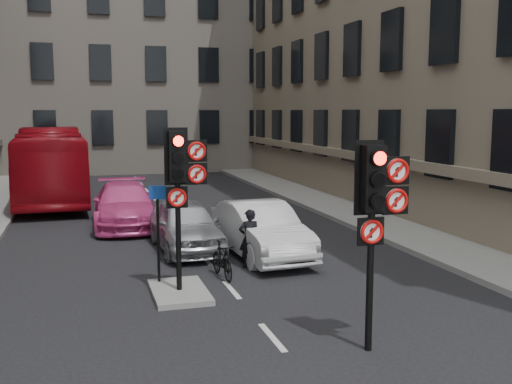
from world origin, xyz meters
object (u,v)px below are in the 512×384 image
signal_near (377,200)px  motorcycle (222,260)px  car_silver (186,225)px  bus_red (51,164)px  car_pink (125,205)px  car_white (261,230)px  signal_far (181,174)px  info_sign (158,220)px  motorcyclist (249,239)px

signal_near → motorcycle: bearing=106.3°
car_silver → bus_red: (-4.18, 11.73, 0.93)m
car_pink → motorcycle: 7.72m
bus_red → car_white: bearing=-67.2°
car_pink → car_silver: bearing=-69.4°
signal_far → info_sign: (-0.44, 0.74, -1.13)m
motorcycle → info_sign: info_sign is taller
car_silver → signal_near: bearing=-79.5°
bus_red → motorcyclist: bearing=-71.1°
car_pink → motorcyclist: motorcyclist is taller
signal_near → car_white: bearing=89.5°
info_sign → motorcyclist: bearing=32.6°
motorcycle → info_sign: size_ratio=0.66×
signal_far → car_silver: size_ratio=0.84×
motorcyclist → car_silver: bearing=-61.6°
signal_far → motorcycle: (1.13, 1.03, -2.26)m
bus_red → motorcycle: bearing=-75.2°
car_pink → motorcycle: car_pink is taller
car_white → info_sign: size_ratio=2.05×
car_pink → bus_red: 7.98m
car_white → bus_red: (-6.05, 13.12, 0.90)m
motorcyclist → info_sign: bearing=24.7°
signal_far → bus_red: size_ratio=0.30×
motorcycle → motorcyclist: motorcyclist is taller
car_white → car_pink: 6.57m
motorcyclist → car_white: bearing=-118.9°
car_white → info_sign: (-3.10, -2.12, 0.81)m
signal_far → motorcycle: signal_far is taller
bus_red → motorcyclist: (5.42, -14.18, -0.89)m
car_silver → bus_red: bus_red is taller
motorcyclist → motorcycle: bearing=41.9°
bus_red → motorcycle: bus_red is taller
car_pink → bus_red: size_ratio=0.44×
motorcycle → motorcyclist: 1.23m
bus_red → info_sign: 15.52m
car_pink → motorcyclist: (2.69, -6.74, 0.02)m
motorcyclist → signal_far: bearing=42.9°
bus_red → motorcycle: size_ratio=8.01×
bus_red → motorcyclist: size_ratio=7.72×
car_pink → signal_near: bearing=-73.5°
car_pink → motorcyclist: 7.25m
signal_far → motorcyclist: signal_far is taller
signal_far → motorcyclist: (2.04, 1.79, -1.93)m
bus_red → info_sign: (2.95, -15.24, -0.09)m
info_sign → motorcycle: bearing=19.9°
signal_far → car_silver: bearing=79.4°
signal_near → bus_red: 20.87m
car_silver → info_sign: (-1.23, -3.51, 0.84)m
bus_red → motorcycle: (4.52, -14.95, -1.21)m
signal_far → bus_red: (-3.39, 15.98, -1.04)m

